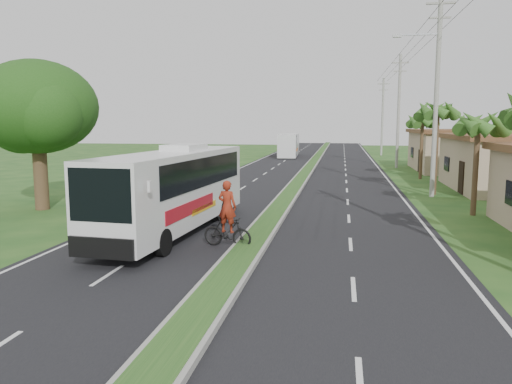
# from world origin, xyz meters

# --- Properties ---
(ground) EXTENTS (180.00, 180.00, 0.00)m
(ground) POSITION_xyz_m (0.00, 0.00, 0.00)
(ground) COLOR #1E471A
(ground) RESTS_ON ground
(road_asphalt) EXTENTS (14.00, 160.00, 0.02)m
(road_asphalt) POSITION_xyz_m (0.00, 20.00, 0.01)
(road_asphalt) COLOR black
(road_asphalt) RESTS_ON ground
(median_strip) EXTENTS (1.20, 160.00, 0.18)m
(median_strip) POSITION_xyz_m (0.00, 20.00, 0.10)
(median_strip) COLOR gray
(median_strip) RESTS_ON ground
(lane_edge_left) EXTENTS (0.12, 160.00, 0.01)m
(lane_edge_left) POSITION_xyz_m (-6.70, 20.00, 0.00)
(lane_edge_left) COLOR silver
(lane_edge_left) RESTS_ON ground
(lane_edge_right) EXTENTS (0.12, 160.00, 0.01)m
(lane_edge_right) POSITION_xyz_m (6.70, 20.00, 0.00)
(lane_edge_right) COLOR silver
(lane_edge_right) RESTS_ON ground
(shop_mid) EXTENTS (7.60, 10.60, 3.67)m
(shop_mid) POSITION_xyz_m (14.00, 22.00, 1.86)
(shop_mid) COLOR tan
(shop_mid) RESTS_ON ground
(shop_far) EXTENTS (8.60, 11.60, 3.82)m
(shop_far) POSITION_xyz_m (14.00, 36.00, 1.93)
(shop_far) COLOR tan
(shop_far) RESTS_ON ground
(palm_verge_b) EXTENTS (2.40, 2.40, 5.05)m
(palm_verge_b) POSITION_xyz_m (9.40, 12.00, 4.36)
(palm_verge_b) COLOR #473321
(palm_verge_b) RESTS_ON ground
(palm_verge_c) EXTENTS (2.40, 2.40, 5.85)m
(palm_verge_c) POSITION_xyz_m (8.80, 19.00, 5.12)
(palm_verge_c) COLOR #473321
(palm_verge_c) RESTS_ON ground
(palm_verge_d) EXTENTS (2.40, 2.40, 5.25)m
(palm_verge_d) POSITION_xyz_m (9.30, 28.00, 4.55)
(palm_verge_d) COLOR #473321
(palm_verge_d) RESTS_ON ground
(shade_tree) EXTENTS (6.30, 6.00, 7.54)m
(shade_tree) POSITION_xyz_m (-12.11, 10.02, 5.03)
(shade_tree) COLOR #473321
(shade_tree) RESTS_ON ground
(utility_pole_b) EXTENTS (3.20, 0.28, 12.00)m
(utility_pole_b) POSITION_xyz_m (8.47, 18.00, 6.26)
(utility_pole_b) COLOR gray
(utility_pole_b) RESTS_ON ground
(utility_pole_c) EXTENTS (1.60, 0.28, 11.00)m
(utility_pole_c) POSITION_xyz_m (8.50, 38.00, 5.67)
(utility_pole_c) COLOR gray
(utility_pole_c) RESTS_ON ground
(utility_pole_d) EXTENTS (1.60, 0.28, 10.50)m
(utility_pole_d) POSITION_xyz_m (8.50, 58.00, 5.42)
(utility_pole_d) COLOR gray
(utility_pole_d) RESTS_ON ground
(coach_bus_main) EXTENTS (3.10, 11.04, 3.52)m
(coach_bus_main) POSITION_xyz_m (-3.42, 5.86, 1.94)
(coach_bus_main) COLOR silver
(coach_bus_main) RESTS_ON ground
(coach_bus_far) EXTENTS (2.75, 10.53, 3.04)m
(coach_bus_far) POSITION_xyz_m (-3.80, 52.83, 1.73)
(coach_bus_far) COLOR silver
(coach_bus_far) RESTS_ON ground
(motorcyclist) EXTENTS (1.91, 0.90, 2.40)m
(motorcyclist) POSITION_xyz_m (-0.83, 3.85, 0.87)
(motorcyclist) COLOR black
(motorcyclist) RESTS_ON ground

